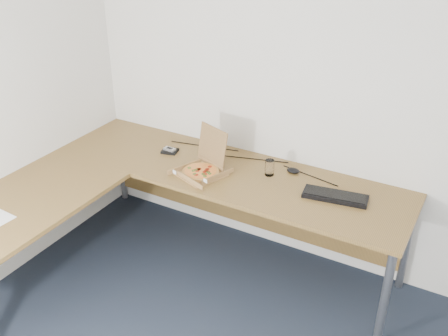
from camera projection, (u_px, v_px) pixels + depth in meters
The scene contains 9 objects.
room_shell at pixel (162, 234), 1.95m from camera, with size 3.50×3.50×2.50m, color silver, non-canonical shape.
desk at pixel (150, 190), 3.31m from camera, with size 2.50×2.20×0.73m.
pizza_box at pixel (202, 169), 3.44m from camera, with size 0.27×0.32×0.28m.
drinking_glass at pixel (270, 168), 3.41m from camera, with size 0.06×0.06×0.11m, color silver.
keyboard at pixel (335, 196), 3.17m from camera, with size 0.40×0.14×0.02m, color black.
mouse at pixel (293, 171), 3.45m from camera, with size 0.09×0.06×0.03m, color black.
wallet at pixel (170, 151), 3.73m from camera, with size 0.11×0.09×0.02m, color black.
phone at pixel (170, 149), 3.72m from camera, with size 0.09×0.04×0.02m, color #B2B5BA.
cable_bundle at pixel (247, 158), 3.64m from camera, with size 0.64×0.04×0.01m, color black, non-canonical shape.
Camera 1 is at (0.99, -1.28, 2.40)m, focal length 41.13 mm.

